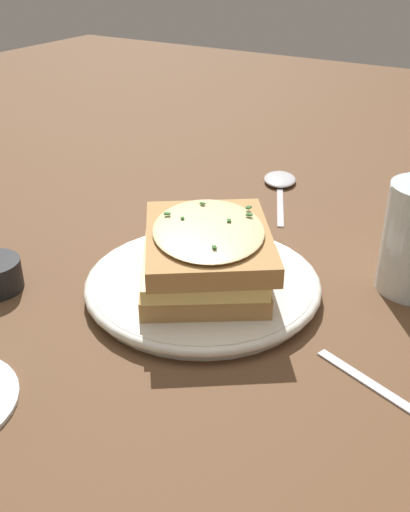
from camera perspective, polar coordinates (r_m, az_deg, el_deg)
ground_plane at (r=0.60m, az=-0.21°, el=-3.44°), size 2.40×2.40×0.00m
dinner_plate at (r=0.59m, az=0.00°, el=-2.80°), size 0.23×0.23×0.02m
sandwich at (r=0.58m, az=0.10°, el=0.20°), size 0.19×0.19×0.06m
spoon at (r=0.86m, az=7.15°, el=7.02°), size 0.10×0.17×0.01m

